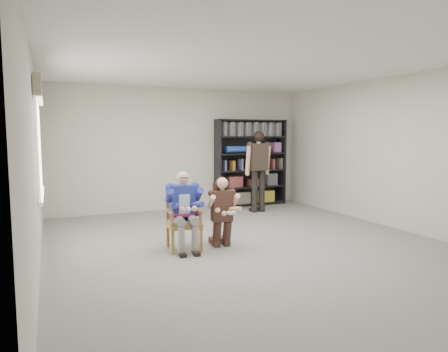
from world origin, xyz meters
name	(u,v)px	position (x,y,z in m)	size (l,w,h in m)	color
room_shell	(252,156)	(0.00, 0.00, 1.40)	(6.00, 7.00, 2.80)	beige
floor	(251,246)	(0.00, 0.00, 0.00)	(6.00, 7.00, 0.01)	slate
window_left	(40,142)	(-2.95, 1.00, 1.63)	(0.16, 2.00, 1.75)	silver
armchair	(184,220)	(-1.02, 0.24, 0.46)	(0.53, 0.51, 0.92)	olive
seated_man	(184,211)	(-1.02, 0.24, 0.60)	(0.51, 0.72, 1.19)	navy
kneeling_woman	(222,212)	(-0.44, 0.12, 0.55)	(0.46, 0.73, 1.09)	#33241A
bookshelf	(251,163)	(1.70, 3.28, 1.05)	(1.80, 0.38, 2.10)	black
standing_man	(258,172)	(1.43, 2.40, 0.90)	(0.56, 0.31, 1.81)	#2B221C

